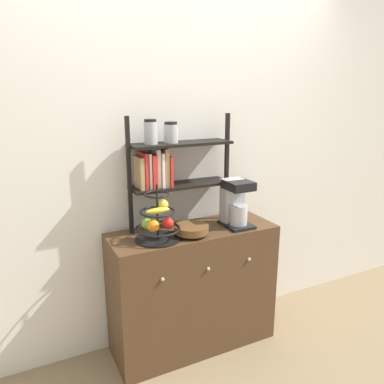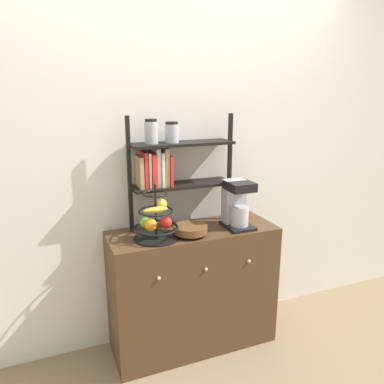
{
  "view_description": "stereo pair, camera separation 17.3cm",
  "coord_description": "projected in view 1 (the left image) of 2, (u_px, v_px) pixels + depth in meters",
  "views": [
    {
      "loc": [
        -1.04,
        -1.87,
        1.73
      ],
      "look_at": [
        -0.01,
        0.2,
        1.12
      ],
      "focal_mm": 35.0,
      "sensor_mm": 36.0,
      "label": 1
    },
    {
      "loc": [
        -0.88,
        -1.94,
        1.73
      ],
      "look_at": [
        -0.01,
        0.2,
        1.12
      ],
      "focal_mm": 35.0,
      "sensor_mm": 36.0,
      "label": 2
    }
  ],
  "objects": [
    {
      "name": "ground_plane",
      "position": [
        207.0,
        359.0,
        2.51
      ],
      "size": [
        12.0,
        12.0,
        0.0
      ],
      "primitive_type": "plane",
      "color": "#847051"
    },
    {
      "name": "wall_back",
      "position": [
        177.0,
        158.0,
        2.56
      ],
      "size": [
        7.0,
        0.05,
        2.6
      ],
      "primitive_type": "cube",
      "color": "silver",
      "rests_on": "ground_plane"
    },
    {
      "name": "sideboard",
      "position": [
        193.0,
        288.0,
        2.57
      ],
      "size": [
        1.12,
        0.42,
        0.86
      ],
      "color": "#4C331E",
      "rests_on": "ground_plane"
    },
    {
      "name": "coffee_maker",
      "position": [
        235.0,
        203.0,
        2.52
      ],
      "size": [
        0.17,
        0.23,
        0.32
      ],
      "color": "black",
      "rests_on": "sideboard"
    },
    {
      "name": "fruit_stand",
      "position": [
        158.0,
        222.0,
        2.27
      ],
      "size": [
        0.28,
        0.28,
        0.35
      ],
      "color": "black",
      "rests_on": "sideboard"
    },
    {
      "name": "wooden_bowl",
      "position": [
        192.0,
        229.0,
        2.36
      ],
      "size": [
        0.22,
        0.22,
        0.07
      ],
      "color": "brown",
      "rests_on": "sideboard"
    },
    {
      "name": "shelf_hutch",
      "position": [
        166.0,
        162.0,
        2.4
      ],
      "size": [
        0.73,
        0.2,
        0.74
      ],
      "color": "black",
      "rests_on": "sideboard"
    }
  ]
}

